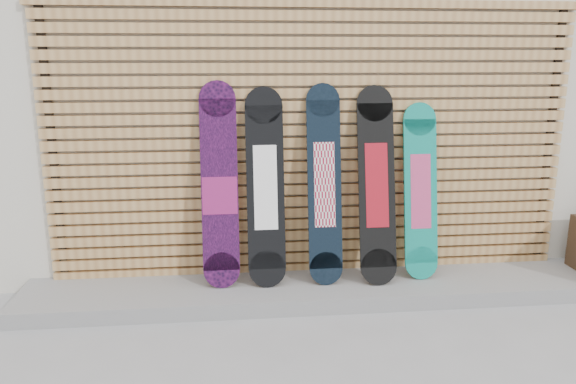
# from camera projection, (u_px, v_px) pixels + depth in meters

# --- Properties ---
(ground) EXTENTS (80.00, 80.00, 0.00)m
(ground) POSITION_uv_depth(u_px,v_px,m) (353.00, 336.00, 3.86)
(ground) COLOR gray
(ground) RESTS_ON ground
(building) EXTENTS (12.00, 5.00, 3.60)m
(building) POSITION_uv_depth(u_px,v_px,m) (335.00, 62.00, 6.87)
(building) COLOR beige
(building) RESTS_ON ground
(concrete_step) EXTENTS (4.60, 0.70, 0.12)m
(concrete_step) POSITION_uv_depth(u_px,v_px,m) (316.00, 289.00, 4.49)
(concrete_step) COLOR gray
(concrete_step) RESTS_ON ground
(slat_wall) EXTENTS (4.26, 0.08, 2.29)m
(slat_wall) POSITION_uv_depth(u_px,v_px,m) (313.00, 142.00, 4.50)
(slat_wall) COLOR #B1804A
(slat_wall) RESTS_ON ground
(snowboard_0) EXTENTS (0.28, 0.31, 1.58)m
(snowboard_0) POSITION_uv_depth(u_px,v_px,m) (220.00, 187.00, 4.32)
(snowboard_0) COLOR black
(snowboard_0) RESTS_ON concrete_step
(snowboard_1) EXTENTS (0.29, 0.34, 1.53)m
(snowboard_1) POSITION_uv_depth(u_px,v_px,m) (265.00, 187.00, 4.34)
(snowboard_1) COLOR black
(snowboard_1) RESTS_ON concrete_step
(snowboard_2) EXTENTS (0.27, 0.34, 1.56)m
(snowboard_2) POSITION_uv_depth(u_px,v_px,m) (324.00, 185.00, 4.39)
(snowboard_2) COLOR black
(snowboard_2) RESTS_ON concrete_step
(snowboard_3) EXTENTS (0.29, 0.39, 1.54)m
(snowboard_3) POSITION_uv_depth(u_px,v_px,m) (377.00, 185.00, 4.41)
(snowboard_3) COLOR black
(snowboard_3) RESTS_ON concrete_step
(snowboard_4) EXTENTS (0.27, 0.31, 1.40)m
(snowboard_4) POSITION_uv_depth(u_px,v_px,m) (420.00, 191.00, 4.50)
(snowboard_4) COLOR #0D8575
(snowboard_4) RESTS_ON concrete_step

